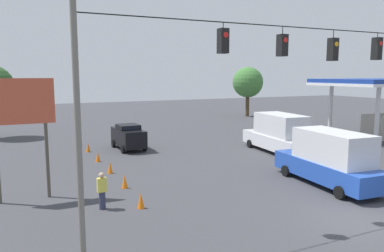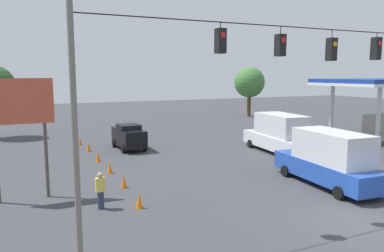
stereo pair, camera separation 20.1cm
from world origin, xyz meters
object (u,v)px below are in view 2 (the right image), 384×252
Objects in this scene: traffic_cone_farthest at (80,141)px; pedestrian at (100,191)px; overhead_signal_span at (331,84)px; roadside_billboard at (19,113)px; traffic_cone_third at (110,167)px; box_truck_blue_crossing_near at (329,159)px; sedan_black_withflow_far at (129,136)px; traffic_cone_second at (124,181)px; box_truck_white_oncoming_far at (280,134)px; traffic_cone_fifth at (89,147)px; tree_horizon_right at (249,82)px; traffic_cone_nearest at (139,200)px; traffic_cone_fourth at (98,156)px.

traffic_cone_farthest is 16.00m from pedestrian.
overhead_signal_span is 14.01m from roadside_billboard.
box_truck_blue_crossing_near is at bearing 143.39° from traffic_cone_third.
box_truck_blue_crossing_near is (-2.67, -2.51, -4.04)m from overhead_signal_span.
traffic_cone_second is at bearing 73.01° from sedan_black_withflow_far.
traffic_cone_farthest is 0.12× the size of roadside_billboard.
overhead_signal_span is at bearing 137.68° from traffic_cone_second.
overhead_signal_span is 11.01m from pedestrian.
box_truck_white_oncoming_far is 10.07× the size of traffic_cone_farthest.
box_truck_blue_crossing_near is 9.70× the size of traffic_cone_second.
pedestrian is at bearing 82.64° from traffic_cone_fifth.
box_truck_blue_crossing_near is at bearing 63.68° from tree_horizon_right.
box_truck_white_oncoming_far reaches higher than sedan_black_withflow_far.
roadside_billboard is at bearing 71.08° from traffic_cone_farthest.
sedan_black_withflow_far is 5.83× the size of traffic_cone_third.
traffic_cone_fifth is (10.10, -14.45, -1.10)m from box_truck_blue_crossing_near.
traffic_cone_farthest is at bearing -35.37° from box_truck_white_oncoming_far.
tree_horizon_right is (-29.59, -25.52, 0.66)m from roadside_billboard.
roadside_billboard reaches higher than box_truck_blue_crossing_near.
traffic_cone_nearest is 1.75m from pedestrian.
box_truck_blue_crossing_near is 8.61m from box_truck_white_oncoming_far.
box_truck_white_oncoming_far is 10.07× the size of traffic_cone_third.
box_truck_blue_crossing_near is 14.83m from traffic_cone_fourth.
traffic_cone_third is 33.75m from tree_horizon_right.
sedan_black_withflow_far is at bearing -75.43° from overhead_signal_span.
overhead_signal_span is at bearing 61.55° from box_truck_white_oncoming_far.
traffic_cone_farthest is (0.26, -13.33, 0.00)m from traffic_cone_second.
sedan_black_withflow_far is 3.18m from traffic_cone_fifth.
overhead_signal_span is 30.07× the size of traffic_cone_farthest.
traffic_cone_fourth is 31.64m from tree_horizon_right.
traffic_cone_farthest is (13.35, -9.47, -1.10)m from box_truck_white_oncoming_far.
traffic_cone_second is at bearing 90.37° from traffic_cone_fourth.
overhead_signal_span is 3.10× the size of box_truck_blue_crossing_near.
traffic_cone_fifth is at bearing 93.72° from traffic_cone_farthest.
pedestrian is (1.46, 15.92, 0.48)m from traffic_cone_farthest.
overhead_signal_span is 19.21m from traffic_cone_fifth.
traffic_cone_nearest is 0.43× the size of pedestrian.
roadside_billboard is 0.82× the size of tree_horizon_right.
sedan_black_withflow_far is 5.83× the size of traffic_cone_second.
traffic_cone_nearest is (13.24, 7.09, -1.10)m from box_truck_white_oncoming_far.
roadside_billboard reaches higher than traffic_cone_fourth.
box_truck_white_oncoming_far reaches higher than traffic_cone_third.
sedan_black_withflow_far is 5.83× the size of traffic_cone_nearest.
roadside_billboard is at bearing -29.57° from overhead_signal_span.
traffic_cone_fifth is 1.00× the size of traffic_cone_farthest.
pedestrian is at bearing 137.72° from roadside_billboard.
box_truck_white_oncoming_far is (-5.72, -10.56, -4.04)m from overhead_signal_span.
roadside_billboard reaches higher than traffic_cone_second.
box_truck_white_oncoming_far is 13.15m from traffic_cone_third.
overhead_signal_span is at bearing 43.22° from box_truck_blue_crossing_near.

